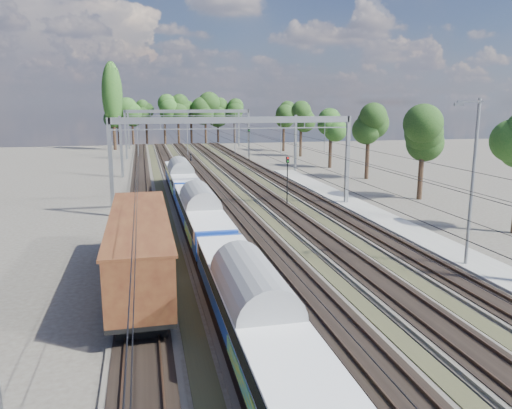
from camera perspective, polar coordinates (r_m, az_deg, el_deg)
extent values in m
plane|color=#47423A|center=(21.55, 13.12, -17.37)|extent=(220.00, 220.00, 0.00)
cube|color=#47423A|center=(62.68, -13.00, 1.89)|extent=(3.00, 130.00, 0.15)
cube|color=black|center=(62.67, -13.01, 1.97)|extent=(2.50, 130.00, 0.06)
cube|color=#473326|center=(62.66, -13.67, 2.03)|extent=(0.08, 130.00, 0.14)
cube|color=#473326|center=(62.65, -12.35, 2.09)|extent=(0.08, 130.00, 0.14)
cube|color=#47423A|center=(62.82, -8.90, 2.07)|extent=(3.00, 130.00, 0.15)
cube|color=black|center=(62.80, -8.90, 2.15)|extent=(2.50, 130.00, 0.06)
cube|color=#473326|center=(62.74, -9.56, 2.21)|extent=(0.08, 130.00, 0.14)
cube|color=#473326|center=(62.84, -8.25, 2.27)|extent=(0.08, 130.00, 0.14)
cube|color=#47423A|center=(63.27, -4.83, 2.23)|extent=(3.00, 130.00, 0.15)
cube|color=black|center=(63.26, -4.83, 2.32)|extent=(2.50, 130.00, 0.06)
cube|color=#473326|center=(63.15, -5.48, 2.38)|extent=(0.08, 130.00, 0.14)
cube|color=#473326|center=(63.34, -4.19, 2.43)|extent=(0.08, 130.00, 0.14)
cube|color=#47423A|center=(64.04, -0.84, 2.39)|extent=(3.00, 130.00, 0.15)
cube|color=black|center=(64.02, -0.84, 2.47)|extent=(2.50, 130.00, 0.06)
cube|color=#473326|center=(63.86, -1.47, 2.54)|extent=(0.08, 130.00, 0.14)
cube|color=#473326|center=(64.16, -0.21, 2.58)|extent=(0.08, 130.00, 0.14)
cube|color=#47423A|center=(65.11, 3.04, 2.52)|extent=(3.00, 130.00, 0.15)
cube|color=black|center=(65.10, 3.04, 2.61)|extent=(2.50, 130.00, 0.06)
cube|color=#473326|center=(64.89, 2.43, 2.67)|extent=(0.08, 130.00, 0.14)
cube|color=#473326|center=(65.28, 3.65, 2.71)|extent=(0.08, 130.00, 0.14)
cube|color=#373624|center=(62.72, -10.95, 1.93)|extent=(1.10, 130.00, 0.05)
cube|color=#373624|center=(63.01, -6.85, 2.11)|extent=(1.10, 130.00, 0.05)
cube|color=#373624|center=(63.62, -2.82, 2.27)|extent=(1.10, 130.00, 0.05)
cube|color=#373624|center=(64.55, 1.12, 2.41)|extent=(1.10, 130.00, 0.05)
cube|color=gray|center=(43.43, 15.96, -2.41)|extent=(3.00, 70.00, 0.30)
cube|color=gray|center=(47.28, -16.26, 4.05)|extent=(0.35, 0.35, 9.00)
cube|color=gray|center=(51.31, 10.39, 4.89)|extent=(0.35, 0.35, 9.00)
cube|color=gray|center=(47.65, -2.43, 9.63)|extent=(23.00, 0.35, 0.60)
cube|color=gray|center=(95.06, -14.67, 7.71)|extent=(0.35, 0.35, 9.00)
cube|color=gray|center=(97.12, -0.86, 8.16)|extent=(0.35, 0.35, 9.00)
cube|color=gray|center=(95.24, -7.76, 10.52)|extent=(23.00, 0.35, 0.60)
cube|color=gray|center=(72.15, -15.16, 6.37)|extent=(0.35, 0.35, 8.50)
cube|color=gray|center=(117.03, -14.37, 8.27)|extent=(0.35, 0.35, 8.50)
cube|color=gray|center=(75.50, 4.53, 6.95)|extent=(0.35, 0.35, 8.50)
cube|color=gray|center=(119.12, -1.98, 8.67)|extent=(0.35, 0.35, 8.50)
cylinder|color=black|center=(62.02, -13.23, 6.83)|extent=(0.03, 130.00, 0.03)
cylinder|color=black|center=(61.95, -13.28, 7.84)|extent=(0.03, 130.00, 0.03)
cylinder|color=black|center=(62.16, -9.05, 7.00)|extent=(0.03, 130.00, 0.03)
cylinder|color=black|center=(62.08, -9.09, 8.01)|extent=(0.03, 130.00, 0.03)
cylinder|color=black|center=(62.62, -4.91, 7.14)|extent=(0.03, 130.00, 0.03)
cylinder|color=black|center=(62.54, -4.93, 8.14)|extent=(0.03, 130.00, 0.03)
cylinder|color=black|center=(63.40, -0.85, 7.23)|extent=(0.03, 130.00, 0.03)
cylinder|color=black|center=(63.32, -0.85, 8.22)|extent=(0.03, 130.00, 0.03)
cylinder|color=black|center=(64.48, 3.10, 7.29)|extent=(0.03, 130.00, 0.03)
cylinder|color=black|center=(64.41, 3.11, 8.27)|extent=(0.03, 130.00, 0.03)
cylinder|color=black|center=(130.78, -15.41, 7.92)|extent=(0.56, 0.56, 5.72)
sphere|color=#163613|center=(130.59, -15.52, 9.92)|extent=(5.48, 5.48, 5.48)
cylinder|color=black|center=(127.20, -13.72, 8.19)|extent=(0.56, 0.56, 6.97)
sphere|color=#163613|center=(127.02, -13.84, 10.70)|extent=(4.28, 4.28, 4.28)
cylinder|color=black|center=(130.59, -12.22, 8.23)|extent=(0.56, 0.56, 6.45)
sphere|color=#163613|center=(130.42, -12.32, 10.49)|extent=(4.28, 4.28, 4.28)
cylinder|color=black|center=(129.61, -10.63, 8.18)|extent=(0.56, 0.56, 6.07)
sphere|color=#163613|center=(129.43, -10.71, 10.33)|extent=(4.58, 4.58, 4.58)
cylinder|color=black|center=(130.72, -9.17, 8.45)|extent=(0.56, 0.56, 6.95)
sphere|color=#163613|center=(130.55, -9.25, 10.89)|extent=(4.80, 4.80, 4.80)
cylinder|color=black|center=(127.78, -6.93, 8.33)|extent=(0.56, 0.56, 6.41)
sphere|color=#163613|center=(127.60, -6.99, 10.63)|extent=(4.01, 4.01, 4.01)
cylinder|color=black|center=(128.17, -5.47, 8.26)|extent=(0.56, 0.56, 5.95)
sphere|color=#163613|center=(127.98, -5.51, 10.39)|extent=(5.01, 5.01, 5.01)
cylinder|color=black|center=(131.39, -4.43, 8.54)|extent=(0.56, 0.56, 6.79)
sphere|color=#163613|center=(131.21, -4.47, 10.91)|extent=(3.95, 3.95, 3.95)
cylinder|color=black|center=(129.31, -2.41, 8.32)|extent=(0.56, 0.56, 5.90)
sphere|color=#163613|center=(129.13, -2.43, 10.41)|extent=(4.70, 4.70, 4.70)
cylinder|color=black|center=(46.49, 26.83, 1.36)|extent=(0.56, 0.56, 6.14)
cylinder|color=black|center=(57.69, 17.02, 3.94)|extent=(0.56, 0.56, 6.29)
sphere|color=#163613|center=(57.28, 17.32, 8.94)|extent=(3.37, 3.37, 3.37)
cylinder|color=black|center=(70.94, 11.80, 5.49)|extent=(0.56, 0.56, 6.16)
sphere|color=#163613|center=(70.61, 11.97, 9.47)|extent=(4.80, 4.80, 4.80)
cylinder|color=black|center=(80.78, 7.80, 6.63)|extent=(0.56, 0.56, 6.94)
sphere|color=#163613|center=(80.50, 7.91, 10.57)|extent=(3.39, 3.39, 3.39)
cylinder|color=black|center=(95.57, 5.41, 7.14)|extent=(0.56, 0.56, 5.96)
sphere|color=#163613|center=(95.32, 5.46, 10.00)|extent=(3.90, 3.90, 3.90)
cylinder|color=black|center=(108.81, 2.23, 7.89)|extent=(0.56, 0.56, 6.61)
sphere|color=#163613|center=(108.60, 2.25, 10.68)|extent=(4.45, 4.45, 4.45)
cylinder|color=black|center=(115.01, -16.00, 10.00)|extent=(0.70, 0.70, 16.00)
ellipsoid|color=#1E551C|center=(115.00, -16.12, 11.99)|extent=(4.40, 4.40, 14.08)
cube|color=black|center=(27.31, -3.32, -9.51)|extent=(1.84, 2.76, 0.74)
cube|color=#103794|center=(20.93, -0.36, -12.20)|extent=(2.58, 18.42, 1.75)
cube|color=silver|center=(20.74, -0.37, -11.04)|extent=(2.65, 17.69, 0.88)
cube|color=black|center=(21.05, 3.25, -10.71)|extent=(0.04, 15.66, 0.64)
cube|color=#DEE10B|center=(17.63, 2.64, -18.76)|extent=(2.67, 5.16, 0.64)
cylinder|color=gray|center=(20.59, -0.37, -9.97)|extent=(2.62, 18.42, 2.62)
cube|color=black|center=(33.04, -5.10, -5.75)|extent=(1.84, 2.76, 0.74)
cube|color=black|center=(45.44, -7.32, -0.98)|extent=(1.84, 2.76, 0.74)
cube|color=#103794|center=(38.87, -6.43, -1.02)|extent=(2.58, 18.42, 1.75)
cube|color=silver|center=(38.78, -6.45, -0.35)|extent=(2.65, 17.69, 0.88)
cube|color=black|center=(38.94, -4.50, -0.26)|extent=(0.04, 15.66, 0.64)
cube|color=#DEE10B|center=(35.07, -5.66, -3.17)|extent=(2.67, 5.16, 0.64)
cylinder|color=gray|center=(38.69, -6.46, 0.25)|extent=(2.62, 18.42, 2.62)
cube|color=black|center=(51.41, -7.99, 0.47)|extent=(1.84, 2.76, 0.74)
cube|color=black|center=(64.09, -9.00, 2.64)|extent=(1.84, 2.76, 0.74)
cube|color=#103794|center=(57.52, -8.59, 3.03)|extent=(2.58, 18.42, 1.75)
cube|color=silver|center=(57.45, -8.60, 3.49)|extent=(2.65, 17.69, 0.88)
cube|color=black|center=(57.56, -7.28, 3.54)|extent=(0.04, 15.66, 0.64)
cube|color=#DEE10B|center=(53.60, -8.24, 1.92)|extent=(2.67, 5.16, 0.64)
cylinder|color=gray|center=(57.40, -8.62, 3.90)|extent=(2.62, 18.42, 2.62)
cube|color=black|center=(24.23, -12.92, -12.51)|extent=(2.22, 2.88, 0.78)
cube|color=black|center=(34.45, -12.97, -5.20)|extent=(2.22, 2.88, 0.78)
cube|color=black|center=(29.12, -12.99, -7.29)|extent=(2.99, 15.51, 0.22)
cube|color=#431D12|center=(28.66, -13.13, -4.36)|extent=(2.99, 15.51, 2.88)
cube|color=#431D12|center=(28.29, -13.27, -1.44)|extent=(3.21, 15.51, 0.13)
imported|color=black|center=(88.40, -7.43, 5.30)|extent=(0.46, 0.62, 1.55)
cylinder|color=black|center=(49.89, 3.59, 2.23)|extent=(0.12, 0.12, 4.45)
cube|color=black|center=(49.54, 3.63, 5.12)|extent=(0.32, 0.21, 0.62)
sphere|color=red|center=(49.41, 3.67, 5.31)|extent=(0.14, 0.14, 0.14)
sphere|color=#0C9919|center=(49.45, 3.66, 4.95)|extent=(0.14, 0.14, 0.14)
cylinder|color=black|center=(88.43, -0.80, 6.61)|extent=(0.15, 0.15, 5.28)
cube|color=black|center=(88.21, -0.81, 8.56)|extent=(0.43, 0.36, 0.74)
sphere|color=red|center=(88.07, -0.79, 8.69)|extent=(0.17, 0.17, 0.17)
sphere|color=#0C9919|center=(88.09, -0.79, 8.45)|extent=(0.17, 0.17, 0.17)
cylinder|color=gray|center=(33.41, 23.48, 1.96)|extent=(0.21, 0.21, 10.59)
cube|color=gray|center=(32.66, 23.29, 10.75)|extent=(1.44, 0.62, 0.13)
cube|color=gray|center=(32.23, 22.18, 10.56)|extent=(0.59, 0.43, 0.19)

